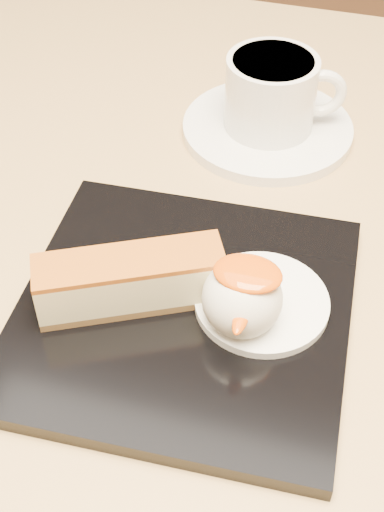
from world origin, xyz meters
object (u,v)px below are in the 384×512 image
(table, at_px, (149,352))
(dessert_plate, at_px, (184,311))
(cheesecake, at_px, (130,280))
(ice_cream_scoop, at_px, (242,298))
(coffee_cup, at_px, (273,92))
(saucer, at_px, (267,129))

(table, bearing_deg, dessert_plate, -52.26)
(table, distance_m, dessert_plate, 0.19)
(cheesecake, distance_m, ice_cream_scoop, 0.08)
(table, bearing_deg, ice_cream_scoop, -39.05)
(coffee_cup, bearing_deg, dessert_plate, -108.85)
(ice_cream_scoop, height_order, saucer, ice_cream_scoop)
(ice_cream_scoop, height_order, coffee_cup, coffee_cup)
(dessert_plate, xyz_separation_m, cheesecake, (-0.04, -0.01, 0.03))
(saucer, bearing_deg, ice_cream_scoop, -82.74)
(table, distance_m, ice_cream_scoop, 0.23)
(table, height_order, ice_cream_scoop, ice_cream_scoop)
(table, relative_size, saucer, 5.33)
(coffee_cup, bearing_deg, ice_cream_scoop, -98.84)
(saucer, height_order, coffee_cup, coffee_cup)
(saucer, distance_m, coffee_cup, 0.04)
(dessert_plate, height_order, ice_cream_scoop, ice_cream_scoop)
(ice_cream_scoop, bearing_deg, dessert_plate, 172.87)
(cheesecake, distance_m, coffee_cup, 0.23)
(table, relative_size, ice_cream_scoop, 15.52)
(dessert_plate, bearing_deg, ice_cream_scoop, -7.13)
(saucer, bearing_deg, coffee_cup, 15.61)
(table, relative_size, cheesecake, 6.41)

